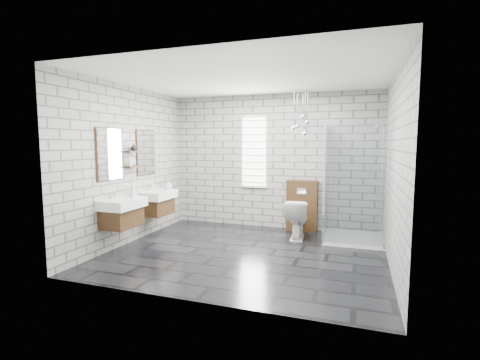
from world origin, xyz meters
The scene contains 20 objects.
floor centered at (0.00, 0.00, -0.01)m, with size 4.20×3.60×0.02m, color black.
ceiling centered at (0.00, 0.00, 2.71)m, with size 4.20×3.60×0.02m, color white.
wall_back centered at (0.00, 1.81, 1.35)m, with size 4.20×0.02×2.70m, color #9F9E9A.
wall_front centered at (0.00, -1.81, 1.35)m, with size 4.20×0.02×2.70m, color #9F9E9A.
wall_left centered at (-2.11, 0.00, 1.35)m, with size 0.02×3.60×2.70m, color #9F9E9A.
wall_right centered at (2.11, 0.00, 1.35)m, with size 0.02×3.60×2.70m, color #9F9E9A.
vanity_left centered at (-1.91, -0.56, 0.76)m, with size 0.47×0.70×1.57m.
vanity_right centered at (-1.91, 0.45, 0.76)m, with size 0.47×0.70×1.57m.
shelf_lower centered at (-2.03, -0.05, 1.32)m, with size 0.14×0.30×0.03m, color #432B14.
shelf_upper centered at (-2.03, -0.05, 1.58)m, with size 0.14×0.30×0.03m, color #432B14.
window centered at (-0.40, 1.78, 1.55)m, with size 0.56×0.05×1.48m.
cistern_panel centered at (0.62, 1.70, 0.50)m, with size 0.60×0.20×1.00m, color #432B14.
flush_plate centered at (0.62, 1.60, 0.80)m, with size 0.18×0.01×0.12m, color silver.
shower_enclosure centered at (1.50, 1.18, 0.50)m, with size 1.00×1.00×2.03m.
pendant_cluster centered at (0.62, 1.36, 2.06)m, with size 0.31×0.28×0.85m.
toilet centered at (0.62, 1.14, 0.36)m, with size 0.40×0.70×0.71m, color white.
soap_bottle_a centered at (-1.85, -0.29, 0.95)m, with size 0.09×0.09×0.21m, color #B2B2B2.
soap_bottle_b centered at (-1.79, 0.73, 0.93)m, with size 0.12×0.12×0.16m, color #B2B2B2.
soap_bottle_c centered at (-2.02, -0.13, 1.44)m, with size 0.08×0.08×0.21m, color #B2B2B2.
vase centered at (-2.02, -0.01, 1.66)m, with size 0.12×0.12×0.12m, color #B2B2B2.
Camera 1 is at (1.64, -5.08, 1.72)m, focal length 26.00 mm.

